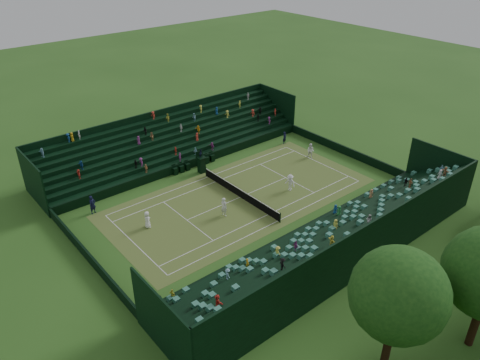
# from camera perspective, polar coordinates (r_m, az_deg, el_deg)

# --- Properties ---
(ground) EXTENTS (160.00, 160.00, 0.00)m
(ground) POSITION_cam_1_polar(r_m,az_deg,el_deg) (46.89, 0.00, -2.14)
(ground) COLOR #2B561B
(ground) RESTS_ON ground
(court_surface) EXTENTS (12.97, 26.77, 0.01)m
(court_surface) POSITION_cam_1_polar(r_m,az_deg,el_deg) (46.88, 0.00, -2.13)
(court_surface) COLOR #396F25
(court_surface) RESTS_ON ground
(perimeter_wall_north) EXTENTS (17.17, 0.20, 1.00)m
(perimeter_wall_north) POSITION_cam_1_polar(r_m,az_deg,el_deg) (56.90, 12.46, 3.64)
(perimeter_wall_north) COLOR black
(perimeter_wall_north) RESTS_ON ground
(perimeter_wall_south) EXTENTS (17.17, 0.20, 1.00)m
(perimeter_wall_south) POSITION_cam_1_polar(r_m,az_deg,el_deg) (40.20, -17.97, -8.92)
(perimeter_wall_south) COLOR black
(perimeter_wall_south) RESTS_ON ground
(perimeter_wall_east) EXTENTS (0.20, 31.77, 1.00)m
(perimeter_wall_east) POSITION_cam_1_polar(r_m,az_deg,el_deg) (41.49, 7.53, -6.22)
(perimeter_wall_east) COLOR black
(perimeter_wall_east) RESTS_ON ground
(perimeter_wall_west) EXTENTS (0.20, 31.77, 1.00)m
(perimeter_wall_west) POSITION_cam_1_polar(r_m,az_deg,el_deg) (52.64, -5.89, 2.04)
(perimeter_wall_west) COLOR black
(perimeter_wall_west) RESTS_ON ground
(north_grandstand) EXTENTS (6.60, 32.00, 4.90)m
(north_grandstand) POSITION_cam_1_polar(r_m,az_deg,el_deg) (38.77, 12.11, -7.63)
(north_grandstand) COLOR black
(north_grandstand) RESTS_ON ground
(south_grandstand) EXTENTS (6.60, 32.00, 4.90)m
(south_grandstand) POSITION_cam_1_polar(r_m,az_deg,el_deg) (55.39, -8.39, 4.51)
(south_grandstand) COLOR black
(south_grandstand) RESTS_ON ground
(tennis_net) EXTENTS (11.67, 0.10, 1.06)m
(tennis_net) POSITION_cam_1_polar(r_m,az_deg,el_deg) (46.61, 0.00, -1.58)
(tennis_net) COLOR black
(tennis_net) RESTS_ON ground
(umpire_chair) EXTENTS (0.87, 0.87, 2.75)m
(umpire_chair) POSITION_cam_1_polar(r_m,az_deg,el_deg) (51.20, -4.74, 2.13)
(umpire_chair) COLOR black
(umpire_chair) RESTS_ON ground
(courtside_chairs) EXTENTS (0.53, 5.50, 1.14)m
(courtside_chairs) POSITION_cam_1_polar(r_m,az_deg,el_deg) (52.60, -5.63, 1.95)
(courtside_chairs) COLOR black
(courtside_chairs) RESTS_ON ground
(player_near_west) EXTENTS (0.89, 0.67, 1.65)m
(player_near_west) POSITION_cam_1_polar(r_m,az_deg,el_deg) (42.87, -11.24, -4.76)
(player_near_west) COLOR white
(player_near_west) RESTS_ON ground
(player_near_east) EXTENTS (0.75, 0.53, 1.94)m
(player_near_east) POSITION_cam_1_polar(r_m,az_deg,el_deg) (43.62, -1.96, -3.28)
(player_near_east) COLOR white
(player_near_east) RESTS_ON ground
(player_far_west) EXTENTS (1.03, 0.91, 1.78)m
(player_far_west) POSITION_cam_1_polar(r_m,az_deg,el_deg) (54.98, 8.60, 3.54)
(player_far_west) COLOR white
(player_far_west) RESTS_ON ground
(player_far_east) EXTENTS (1.25, 0.84, 1.81)m
(player_far_east) POSITION_cam_1_polar(r_m,az_deg,el_deg) (47.94, 6.12, -0.31)
(player_far_east) COLOR white
(player_far_east) RESTS_ON ground
(line_judge_north) EXTENTS (0.47, 0.63, 1.58)m
(line_judge_north) POSITION_cam_1_polar(r_m,az_deg,el_deg) (58.24, 5.46, 5.15)
(line_judge_north) COLOR black
(line_judge_north) RESTS_ON ground
(line_judge_south) EXTENTS (0.62, 0.78, 1.86)m
(line_judge_south) POSITION_cam_1_polar(r_m,az_deg,el_deg) (46.11, -17.54, -2.89)
(line_judge_south) COLOR black
(line_judge_south) RESTS_ON ground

